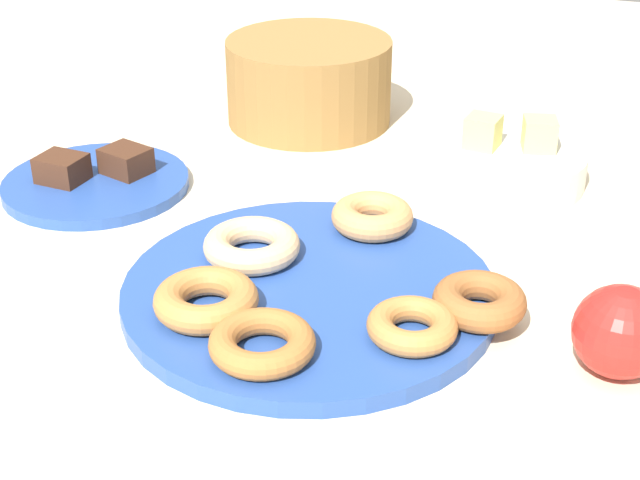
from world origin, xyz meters
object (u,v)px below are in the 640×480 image
(donut_4, at_px, (264,343))
(brownie_far, at_px, (126,161))
(cake_plate, at_px, (96,184))
(melon_chunk_right, at_px, (540,134))
(donut_3, at_px, (480,298))
(basket, at_px, (309,81))
(donut_0, at_px, (252,245))
(fruit_bowl, at_px, (507,166))
(donut_1, at_px, (206,300))
(donut_plate, at_px, (309,292))
(donut_2, at_px, (412,326))
(melon_chunk_left, at_px, (483,132))
(donut_5, at_px, (372,216))
(apple, at_px, (620,332))
(brownie_near, at_px, (62,168))

(donut_4, distance_m, brownie_far, 0.40)
(cake_plate, bearing_deg, melon_chunk_right, 20.93)
(donut_3, relative_size, basket, 0.38)
(basket, bearing_deg, donut_0, -78.63)
(basket, height_order, fruit_bowl, basket)
(donut_1, xyz_separation_m, donut_3, (0.22, 0.08, 0.00))
(cake_plate, bearing_deg, donut_plate, -25.34)
(melon_chunk_right, bearing_deg, fruit_bowl, -156.80)
(donut_2, distance_m, donut_3, 0.07)
(donut_plate, distance_m, melon_chunk_right, 0.36)
(donut_plate, xyz_separation_m, basket, (-0.15, 0.42, 0.05))
(cake_plate, xyz_separation_m, fruit_bowl, (0.43, 0.16, 0.01))
(donut_3, bearing_deg, cake_plate, 163.03)
(fruit_bowl, bearing_deg, donut_1, -117.45)
(donut_3, bearing_deg, basket, 125.79)
(donut_3, height_order, melon_chunk_left, melon_chunk_left)
(donut_plate, relative_size, melon_chunk_left, 9.40)
(donut_1, height_order, fruit_bowl, donut_1)
(donut_0, relative_size, donut_2, 1.22)
(donut_0, height_order, donut_5, donut_5)
(melon_chunk_left, relative_size, apple, 0.47)
(cake_plate, distance_m, apple, 0.60)
(donut_0, distance_m, donut_3, 0.22)
(donut_2, distance_m, brownie_far, 0.44)
(brownie_near, relative_size, fruit_bowl, 0.28)
(donut_plate, relative_size, donut_4, 3.94)
(donut_3, xyz_separation_m, apple, (0.12, -0.03, 0.01))
(melon_chunk_left, bearing_deg, donut_1, -113.69)
(donut_plate, distance_m, donut_1, 0.10)
(donut_1, height_order, donut_5, same)
(donut_0, distance_m, brownie_near, 0.29)
(donut_5, xyz_separation_m, brownie_near, (-0.36, 0.01, -0.00))
(brownie_near, bearing_deg, donut_1, -36.87)
(donut_5, relative_size, apple, 1.08)
(donut_2, xyz_separation_m, brownie_near, (-0.44, 0.18, 0.00))
(donut_plate, height_order, brownie_far, brownie_far)
(donut_plate, bearing_deg, brownie_far, 148.59)
(donut_2, bearing_deg, donut_3, 51.03)
(donut_0, distance_m, cake_plate, 0.26)
(donut_1, height_order, donut_3, same)
(donut_1, relative_size, donut_2, 1.20)
(donut_plate, relative_size, brownie_far, 6.83)
(brownie_far, bearing_deg, apple, -19.53)
(donut_plate, relative_size, fruit_bowl, 1.93)
(brownie_near, height_order, basket, basket)
(brownie_far, height_order, melon_chunk_left, melon_chunk_left)
(donut_5, relative_size, cake_plate, 0.39)
(donut_4, bearing_deg, fruit_bowl, 73.08)
(donut_2, distance_m, basket, 0.54)
(melon_chunk_right, bearing_deg, cake_plate, -159.07)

